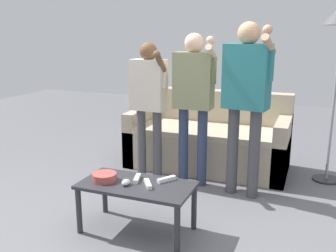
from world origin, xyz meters
name	(u,v)px	position (x,y,z in m)	size (l,w,h in m)	color
ground_plane	(171,227)	(0.00, 0.00, 0.00)	(12.00, 12.00, 0.00)	slate
couch	(209,141)	(-0.12, 1.54, 0.31)	(1.80, 0.83, 0.86)	#B7A88E
coffee_table	(137,191)	(-0.23, -0.15, 0.34)	(0.88, 0.45, 0.40)	#2D2D33
snack_bowl	(104,177)	(-0.49, -0.18, 0.43)	(0.19, 0.19, 0.06)	#B24C47
game_remote_nunchuk	(126,182)	(-0.29, -0.20, 0.42)	(0.06, 0.09, 0.05)	white
player_left	(149,95)	(-0.60, 0.92, 0.91)	(0.42, 0.32, 1.44)	#47474C
player_center	(194,92)	(-0.13, 0.94, 0.96)	(0.45, 0.29, 1.53)	#2D3856
player_right	(246,90)	(0.40, 0.86, 1.02)	(0.48, 0.38, 1.63)	#47474C
game_remote_wand_near	(148,184)	(-0.13, -0.15, 0.41)	(0.12, 0.15, 0.03)	white
game_remote_wand_far	(167,179)	(-0.03, -0.01, 0.41)	(0.12, 0.15, 0.03)	white
game_remote_wand_spare	(137,178)	(-0.26, -0.08, 0.41)	(0.08, 0.16, 0.03)	white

